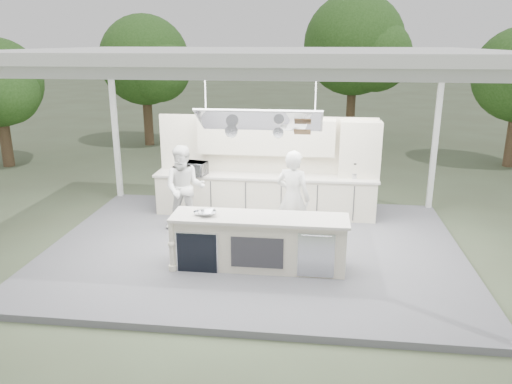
# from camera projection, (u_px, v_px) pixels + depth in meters

# --- Properties ---
(ground) EXTENTS (90.00, 90.00, 0.00)m
(ground) POSITION_uv_depth(u_px,v_px,m) (255.00, 252.00, 9.87)
(ground) COLOR #49583C
(ground) RESTS_ON ground
(stage_deck) EXTENTS (8.00, 6.00, 0.12)m
(stage_deck) POSITION_uv_depth(u_px,v_px,m) (255.00, 249.00, 9.85)
(stage_deck) COLOR #56565A
(stage_deck) RESTS_ON ground
(tent) EXTENTS (8.20, 6.20, 3.86)m
(tent) POSITION_uv_depth(u_px,v_px,m) (254.00, 58.00, 8.78)
(tent) COLOR white
(tent) RESTS_ON ground
(demo_island) EXTENTS (3.10, 0.79, 0.95)m
(demo_island) POSITION_uv_depth(u_px,v_px,m) (258.00, 242.00, 8.81)
(demo_island) COLOR beige
(demo_island) RESTS_ON stage_deck
(back_counter) EXTENTS (5.08, 0.72, 0.95)m
(back_counter) POSITION_uv_depth(u_px,v_px,m) (265.00, 195.00, 11.50)
(back_counter) COLOR beige
(back_counter) RESTS_ON stage_deck
(back_wall_unit) EXTENTS (5.05, 0.48, 2.25)m
(back_wall_unit) POSITION_uv_depth(u_px,v_px,m) (285.00, 152.00, 11.37)
(back_wall_unit) COLOR beige
(back_wall_unit) RESTS_ON stage_deck
(tree_cluster) EXTENTS (19.55, 9.40, 5.85)m
(tree_cluster) POSITION_uv_depth(u_px,v_px,m) (283.00, 61.00, 18.21)
(tree_cluster) COLOR brown
(tree_cluster) RESTS_ON ground
(head_chef) EXTENTS (0.81, 0.67, 1.90)m
(head_chef) POSITION_uv_depth(u_px,v_px,m) (293.00, 198.00, 9.69)
(head_chef) COLOR white
(head_chef) RESTS_ON stage_deck
(sous_chef) EXTENTS (0.96, 0.79, 1.82)m
(sous_chef) POSITION_uv_depth(u_px,v_px,m) (185.00, 188.00, 10.49)
(sous_chef) COLOR white
(sous_chef) RESTS_ON stage_deck
(toaster_oven) EXTENTS (0.62, 0.48, 0.31)m
(toaster_oven) POSITION_uv_depth(u_px,v_px,m) (194.00, 168.00, 11.31)
(toaster_oven) COLOR silver
(toaster_oven) RESTS_ON back_counter
(bowl_large) EXTENTS (0.40, 0.40, 0.08)m
(bowl_large) POSITION_uv_depth(u_px,v_px,m) (207.00, 213.00, 8.72)
(bowl_large) COLOR silver
(bowl_large) RESTS_ON demo_island
(bowl_small) EXTENTS (0.27, 0.27, 0.06)m
(bowl_small) POSITION_uv_depth(u_px,v_px,m) (199.00, 213.00, 8.75)
(bowl_small) COLOR silver
(bowl_small) RESTS_ON demo_island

